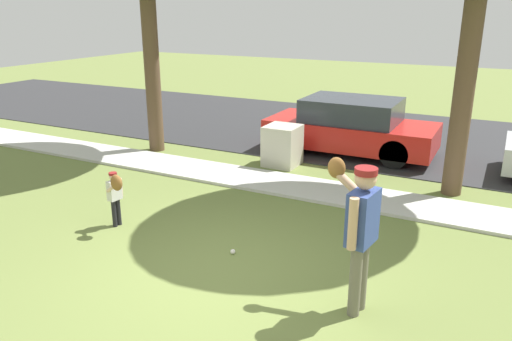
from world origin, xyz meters
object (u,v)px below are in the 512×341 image
Objects in this scene: person_adult at (359,224)px; parked_hatchback_red at (351,127)px; baseball at (233,252)px; utility_cabinet at (282,146)px; person_child at (115,191)px.

parked_hatchback_red is at bearing -64.77° from person_adult.
parked_hatchback_red is (-2.03, 6.45, -0.45)m from person_adult.
baseball is at bearing -7.91° from person_adult.
parked_hatchback_red is (-0.07, 5.90, 0.62)m from baseball.
baseball is 0.08× the size of utility_cabinet.
utility_cabinet is (-1.14, 4.25, 0.42)m from baseball.
person_adult is at bearing 0.80° from person_child.
baseball is 4.42m from utility_cabinet.
person_child is 2.20m from baseball.
baseball is at bearing 9.22° from person_child.
person_adult reaches higher than utility_cabinet.
person_adult is 5.75m from utility_cabinet.
person_adult is 0.44× the size of parked_hatchback_red.
person_adult is 2.31m from baseball.
utility_cabinet is (0.97, 4.31, -0.19)m from person_child.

